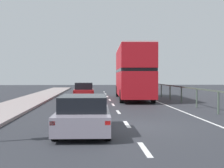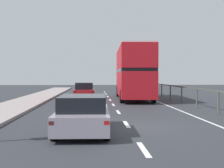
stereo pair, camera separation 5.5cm
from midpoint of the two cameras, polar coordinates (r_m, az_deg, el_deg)
The scene contains 6 objects.
ground_plane at distance 12.84m, azimuth 2.95°, elevation -7.67°, with size 75.75×120.00×0.10m, color #2B2D33.
lane_paint_markings at distance 21.47m, azimuth 6.78°, elevation -3.88°, with size 3.73×46.00×0.01m.
bridge_side_railing at distance 22.57m, azimuth 13.37°, elevation -1.16°, with size 0.10×42.00×1.22m.
double_decker_bus_red at distance 27.46m, azimuth 3.83°, elevation 2.18°, with size 2.92×10.73×4.39m.
hatchback_car_near at distance 11.55m, azimuth -4.96°, elevation -5.29°, with size 1.88×4.62×1.29m.
sedan_car_ahead at distance 29.56m, azimuth -4.83°, elevation -1.15°, with size 1.81×4.52×1.38m.
Camera 2 is at (-1.33, -12.61, 1.97)m, focal length 52.13 mm.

